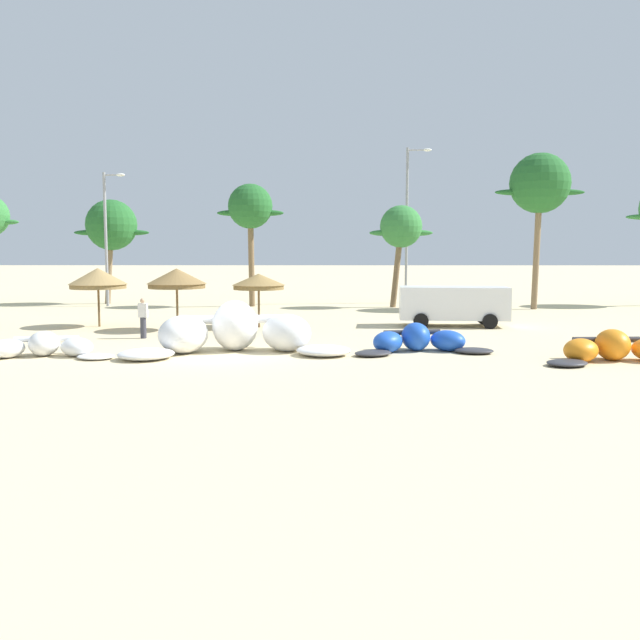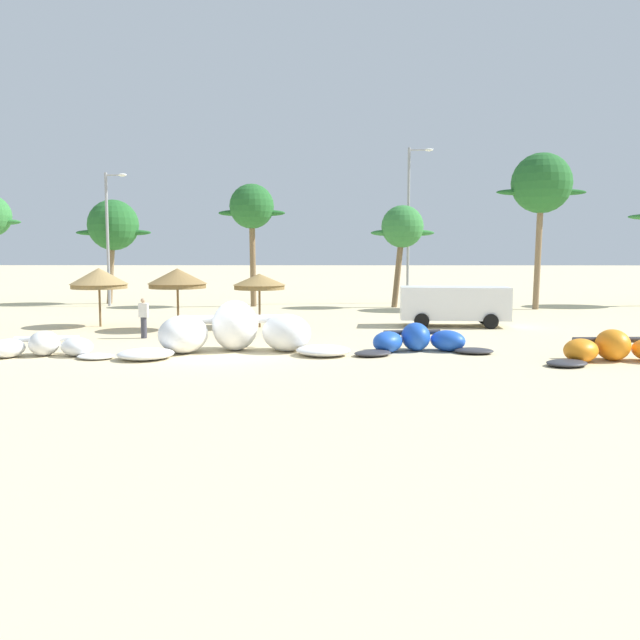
{
  "view_description": "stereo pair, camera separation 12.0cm",
  "coord_description": "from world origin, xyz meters",
  "px_view_note": "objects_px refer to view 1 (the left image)",
  "views": [
    {
      "loc": [
        3.8,
        -23.06,
        3.57
      ],
      "look_at": [
        3.5,
        2.0,
        1.0
      ],
      "focal_mm": 38.83,
      "sensor_mm": 36.0,
      "label": 1
    },
    {
      "loc": [
        3.92,
        -23.06,
        3.57
      ],
      "look_at": [
        3.5,
        2.0,
        1.0
      ],
      "focal_mm": 38.83,
      "sensor_mm": 36.0,
      "label": 2
    }
  ],
  "objects_px": {
    "beach_umbrella_middle": "(98,278)",
    "palm_center_left": "(401,228)",
    "palm_left_of_gap": "(250,208)",
    "kite_left_of_center": "(235,333)",
    "lamppost_west": "(107,232)",
    "person_near_kites": "(143,318)",
    "palm_left": "(111,226)",
    "parked_van": "(451,303)",
    "kite_center": "(418,341)",
    "palm_center_right": "(540,185)",
    "beach_umbrella_near_palms": "(177,278)",
    "kite_right_of_center": "(617,350)",
    "beach_umbrella_outermost": "(259,282)",
    "kite_left": "(42,347)",
    "lamppost_west_center": "(409,218)"
  },
  "relations": [
    {
      "from": "palm_left",
      "to": "kite_left_of_center",
      "type": "bearing_deg",
      "value": -63.0
    },
    {
      "from": "kite_center",
      "to": "parked_van",
      "type": "relative_size",
      "value": 1.0
    },
    {
      "from": "parked_van",
      "to": "lamppost_west_center",
      "type": "height_order",
      "value": "lamppost_west_center"
    },
    {
      "from": "lamppost_west",
      "to": "beach_umbrella_middle",
      "type": "bearing_deg",
      "value": -74.62
    },
    {
      "from": "beach_umbrella_middle",
      "to": "palm_center_left",
      "type": "bearing_deg",
      "value": 36.12
    },
    {
      "from": "parked_van",
      "to": "lamppost_west",
      "type": "xyz_separation_m",
      "value": [
        -19.51,
        11.22,
        3.55
      ]
    },
    {
      "from": "kite_left",
      "to": "palm_left_of_gap",
      "type": "height_order",
      "value": "palm_left_of_gap"
    },
    {
      "from": "kite_center",
      "to": "palm_left_of_gap",
      "type": "bearing_deg",
      "value": 112.59
    },
    {
      "from": "kite_left",
      "to": "beach_umbrella_outermost",
      "type": "bearing_deg",
      "value": 54.45
    },
    {
      "from": "kite_right_of_center",
      "to": "kite_center",
      "type": "bearing_deg",
      "value": 160.94
    },
    {
      "from": "beach_umbrella_outermost",
      "to": "lamppost_west_center",
      "type": "xyz_separation_m",
      "value": [
        8.47,
        14.53,
        3.51
      ]
    },
    {
      "from": "palm_left",
      "to": "lamppost_west",
      "type": "bearing_deg",
      "value": -80.04
    },
    {
      "from": "parked_van",
      "to": "palm_center_right",
      "type": "bearing_deg",
      "value": 53.94
    },
    {
      "from": "kite_right_of_center",
      "to": "beach_umbrella_middle",
      "type": "distance_m",
      "value": 22.15
    },
    {
      "from": "palm_center_right",
      "to": "lamppost_west_center",
      "type": "distance_m",
      "value": 8.72
    },
    {
      "from": "kite_left_of_center",
      "to": "parked_van",
      "type": "relative_size",
      "value": 1.58
    },
    {
      "from": "palm_left_of_gap",
      "to": "beach_umbrella_outermost",
      "type": "bearing_deg",
      "value": -81.94
    },
    {
      "from": "kite_right_of_center",
      "to": "parked_van",
      "type": "distance_m",
      "value": 10.77
    },
    {
      "from": "kite_center",
      "to": "palm_left_of_gap",
      "type": "relative_size",
      "value": 0.67
    },
    {
      "from": "palm_left",
      "to": "palm_center_right",
      "type": "relative_size",
      "value": 0.74
    },
    {
      "from": "beach_umbrella_middle",
      "to": "lamppost_west_center",
      "type": "height_order",
      "value": "lamppost_west_center"
    },
    {
      "from": "beach_umbrella_middle",
      "to": "beach_umbrella_near_palms",
      "type": "height_order",
      "value": "beach_umbrella_near_palms"
    },
    {
      "from": "person_near_kites",
      "to": "palm_center_left",
      "type": "height_order",
      "value": "palm_center_left"
    },
    {
      "from": "parked_van",
      "to": "kite_right_of_center",
      "type": "bearing_deg",
      "value": -71.07
    },
    {
      "from": "person_near_kites",
      "to": "palm_left",
      "type": "bearing_deg",
      "value": 110.73
    },
    {
      "from": "kite_left_of_center",
      "to": "beach_umbrella_middle",
      "type": "height_order",
      "value": "beach_umbrella_middle"
    },
    {
      "from": "beach_umbrella_middle",
      "to": "beach_umbrella_outermost",
      "type": "bearing_deg",
      "value": -1.41
    },
    {
      "from": "lamppost_west",
      "to": "beach_umbrella_near_palms",
      "type": "bearing_deg",
      "value": -61.29
    },
    {
      "from": "palm_left",
      "to": "lamppost_west_center",
      "type": "distance_m",
      "value": 19.44
    },
    {
      "from": "beach_umbrella_near_palms",
      "to": "person_near_kites",
      "type": "distance_m",
      "value": 3.23
    },
    {
      "from": "kite_center",
      "to": "palm_center_right",
      "type": "height_order",
      "value": "palm_center_right"
    },
    {
      "from": "palm_left_of_gap",
      "to": "kite_left_of_center",
      "type": "bearing_deg",
      "value": -85.27
    },
    {
      "from": "kite_center",
      "to": "lamppost_west",
      "type": "relative_size",
      "value": 0.61
    },
    {
      "from": "beach_umbrella_near_palms",
      "to": "lamppost_west",
      "type": "height_order",
      "value": "lamppost_west"
    },
    {
      "from": "kite_left_of_center",
      "to": "parked_van",
      "type": "xyz_separation_m",
      "value": [
        8.93,
        8.29,
        0.41
      ]
    },
    {
      "from": "person_near_kites",
      "to": "palm_left_of_gap",
      "type": "relative_size",
      "value": 0.21
    },
    {
      "from": "kite_left_of_center",
      "to": "lamppost_west_center",
      "type": "distance_m",
      "value": 24.31
    },
    {
      "from": "palm_center_right",
      "to": "lamppost_west_center",
      "type": "relative_size",
      "value": 0.9
    },
    {
      "from": "lamppost_west",
      "to": "person_near_kites",
      "type": "bearing_deg",
      "value": -68.07
    },
    {
      "from": "kite_right_of_center",
      "to": "person_near_kites",
      "type": "distance_m",
      "value": 17.55
    },
    {
      "from": "palm_left",
      "to": "lamppost_west_center",
      "type": "relative_size",
      "value": 0.67
    },
    {
      "from": "palm_center_left",
      "to": "beach_umbrella_outermost",
      "type": "bearing_deg",
      "value": -124.34
    },
    {
      "from": "beach_umbrella_near_palms",
      "to": "palm_left_of_gap",
      "type": "height_order",
      "value": "palm_left_of_gap"
    },
    {
      "from": "kite_left",
      "to": "parked_van",
      "type": "distance_m",
      "value": 17.93
    },
    {
      "from": "kite_left",
      "to": "kite_left_of_center",
      "type": "bearing_deg",
      "value": 10.44
    },
    {
      "from": "kite_center",
      "to": "palm_center_left",
      "type": "height_order",
      "value": "palm_center_left"
    },
    {
      "from": "beach_umbrella_near_palms",
      "to": "palm_center_left",
      "type": "bearing_deg",
      "value": 48.13
    },
    {
      "from": "beach_umbrella_middle",
      "to": "parked_van",
      "type": "xyz_separation_m",
      "value": [
        16.31,
        0.4,
        -1.15
      ]
    },
    {
      "from": "beach_umbrella_near_palms",
      "to": "palm_center_left",
      "type": "height_order",
      "value": "palm_center_left"
    },
    {
      "from": "kite_left_of_center",
      "to": "kite_right_of_center",
      "type": "distance_m",
      "value": 12.57
    }
  ]
}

